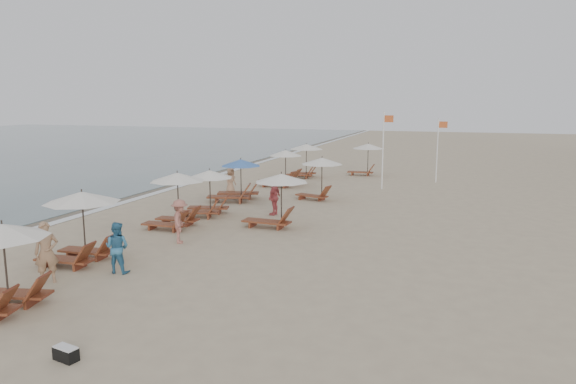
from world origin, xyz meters
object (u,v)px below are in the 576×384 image
(lounger_station_3, at_px, (206,193))
(flag_pole_near, at_px, (384,147))
(beachgoer_far_b, at_px, (231,181))
(beachgoer_far_a, at_px, (274,197))
(beachgoer_mid_a, at_px, (117,247))
(inland_station_0, at_px, (275,195))
(lounger_station_1, at_px, (79,225))
(lounger_station_4, at_px, (236,182))
(lounger_station_6, at_px, (304,159))
(lounger_station_2, at_px, (174,199))
(inland_station_1, at_px, (318,172))
(lounger_station_5, at_px, (281,170))
(beachgoer_mid_b, at_px, (180,221))
(beachgoer_near, at_px, (47,252))
(duffel_bag, at_px, (66,353))
(inland_station_2, at_px, (365,155))

(lounger_station_3, bearing_deg, flag_pole_near, 56.61)
(beachgoer_far_b, xyz_separation_m, flag_pole_near, (7.87, 4.35, 1.78))
(beachgoer_far_a, height_order, beachgoer_far_b, beachgoer_far_a)
(beachgoer_mid_a, bearing_deg, inland_station_0, -114.32)
(lounger_station_1, relative_size, beachgoer_mid_a, 1.64)
(beachgoer_far_a, relative_size, beachgoer_far_b, 1.11)
(lounger_station_4, height_order, lounger_station_6, lounger_station_6)
(lounger_station_2, distance_m, beachgoer_far_b, 8.26)
(lounger_station_2, height_order, inland_station_1, lounger_station_2)
(beachgoer_far_a, bearing_deg, lounger_station_4, -123.78)
(lounger_station_5, bearing_deg, lounger_station_2, -92.47)
(lounger_station_1, height_order, inland_station_0, lounger_station_1)
(flag_pole_near, bearing_deg, lounger_station_6, 151.20)
(beachgoer_mid_b, xyz_separation_m, beachgoer_far_a, (1.62, 5.68, 0.01))
(lounger_station_5, relative_size, beachgoer_near, 1.49)
(beachgoer_far_a, relative_size, duffel_bag, 2.94)
(lounger_station_4, bearing_deg, lounger_station_6, 84.46)
(lounger_station_6, xyz_separation_m, inland_station_2, (3.80, 2.39, 0.21))
(inland_station_0, relative_size, inland_station_1, 1.07)
(lounger_station_5, relative_size, inland_station_2, 1.05)
(lounger_station_3, relative_size, beachgoer_mid_a, 1.58)
(lounger_station_3, bearing_deg, inland_station_0, -17.09)
(lounger_station_2, relative_size, flag_pole_near, 0.54)
(lounger_station_2, distance_m, beachgoer_mid_b, 2.51)
(lounger_station_1, bearing_deg, lounger_station_5, 87.05)
(lounger_station_4, xyz_separation_m, inland_station_2, (4.70, 11.72, 0.51))
(inland_station_2, relative_size, beachgoer_mid_a, 1.61)
(lounger_station_2, bearing_deg, beachgoer_mid_b, -54.70)
(lounger_station_1, height_order, flag_pole_near, flag_pole_near)
(beachgoer_near, relative_size, beachgoer_mid_b, 1.09)
(lounger_station_5, height_order, duffel_bag, lounger_station_5)
(beachgoer_mid_b, bearing_deg, inland_station_1, -40.19)
(beachgoer_near, distance_m, beachgoer_mid_a, 1.95)
(lounger_station_6, xyz_separation_m, inland_station_1, (3.16, -7.72, 0.23))
(beachgoer_far_b, bearing_deg, inland_station_0, -129.06)
(inland_station_1, relative_size, beachgoer_mid_a, 1.62)
(inland_station_0, distance_m, beachgoer_far_a, 2.45)
(inland_station_2, bearing_deg, duffel_bag, -91.52)
(lounger_station_6, distance_m, flag_pole_near, 6.83)
(lounger_station_1, height_order, duffel_bag, lounger_station_1)
(inland_station_0, bearing_deg, beachgoer_mid_b, -125.62)
(lounger_station_2, bearing_deg, inland_station_2, 75.83)
(lounger_station_2, xyz_separation_m, beachgoer_mid_a, (1.37, -5.65, -0.41))
(lounger_station_5, distance_m, beachgoer_far_a, 8.52)
(lounger_station_3, relative_size, beachgoer_far_a, 1.51)
(duffel_bag, bearing_deg, flag_pole_near, 83.00)
(duffel_bag, bearing_deg, lounger_station_6, 96.54)
(duffel_bag, bearing_deg, beachgoer_far_b, 104.93)
(beachgoer_mid_a, bearing_deg, beachgoer_far_a, -104.93)
(inland_station_1, bearing_deg, lounger_station_3, -125.09)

